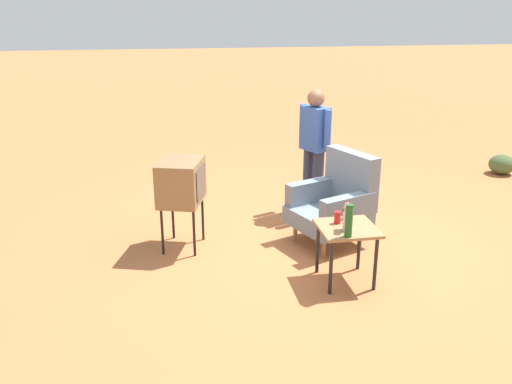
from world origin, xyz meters
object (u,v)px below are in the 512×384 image
Objects in this scene: side_table at (347,235)px; soda_can_blue at (346,213)px; soda_can_red at (338,217)px; flower_vase at (347,215)px; tv_on_stand at (181,182)px; bottle_wine_green at (349,221)px; person_standing at (314,144)px; armchair at (336,202)px.

side_table is 4.83× the size of soda_can_blue.
soda_can_blue and soda_can_red have the same top height.
soda_can_red is 0.46× the size of flower_vase.
bottle_wine_green is (1.33, 1.48, -0.03)m from tv_on_stand.
person_standing is 1.76m from soda_can_blue.
armchair is 3.31× the size of bottle_wine_green.
armchair is 1.78m from tv_on_stand.
bottle_wine_green is 0.16m from flower_vase.
soda_can_red is (-0.11, -0.07, 0.15)m from side_table.
side_table is 2.22× the size of flower_vase.
flower_vase is at bearing 11.99° from soda_can_red.
person_standing reaches higher than side_table.
person_standing is at bearing 173.34° from flower_vase.
soda_can_blue is 0.38× the size of bottle_wine_green.
armchair is at bearing 162.80° from soda_can_red.
person_standing is 13.44× the size of soda_can_blue.
soda_can_blue reaches higher than side_table.
tv_on_stand is at bearing -64.77° from person_standing.
flower_vase reaches higher than side_table.
person_standing is at bearing 172.72° from bottle_wine_green.
soda_can_blue is at bearing 165.93° from side_table.
soda_can_blue is at bearing 127.66° from soda_can_red.
bottle_wine_green is (2.16, -0.28, -0.19)m from person_standing.
armchair is 0.65× the size of person_standing.
armchair is 1.08m from person_standing.
tv_on_stand is (-0.16, -1.75, 0.28)m from armchair.
armchair is at bearing 167.62° from flower_vase.
bottle_wine_green is at bearing -12.74° from armchair.
tv_on_stand is at bearing -123.87° from soda_can_red.
armchair is 1.23m from bottle_wine_green.
soda_can_blue is 1.00× the size of soda_can_red.
side_table is 1.84× the size of bottle_wine_green.
soda_can_blue is at bearing 163.10° from flower_vase.
flower_vase is (1.17, 1.52, -0.04)m from tv_on_stand.
flower_vase is (0.07, -0.03, 0.23)m from side_table.
person_standing reaches higher than bottle_wine_green.
bottle_wine_green is 0.35m from soda_can_red.
side_table is at bearing 155.37° from flower_vase.
side_table is (0.95, -0.19, 0.01)m from armchair.
bottle_wine_green reaches higher than flower_vase.
tv_on_stand is at bearing -127.60° from flower_vase.
person_standing reaches higher than flower_vase.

